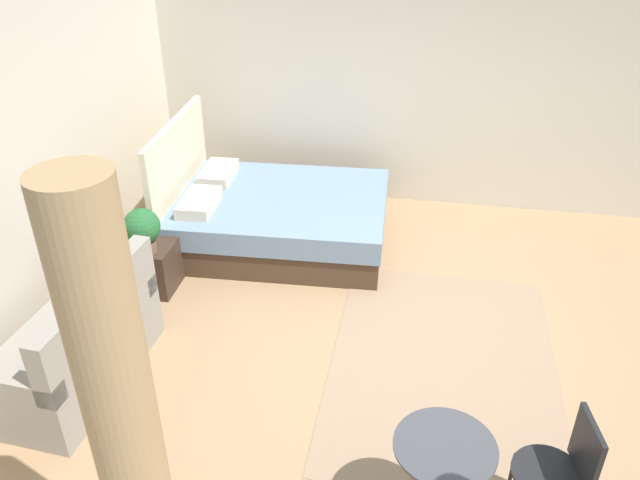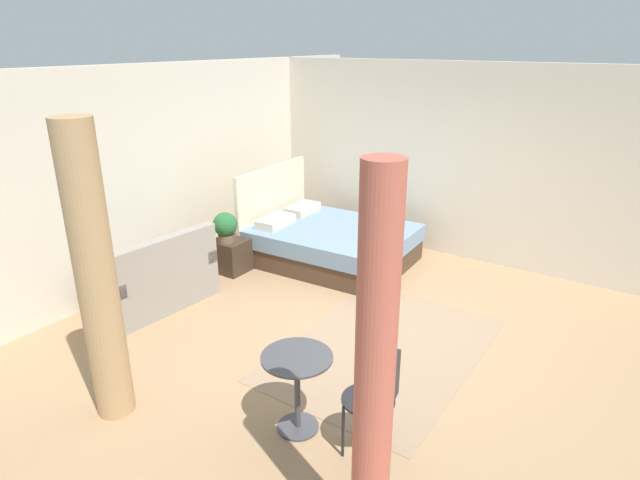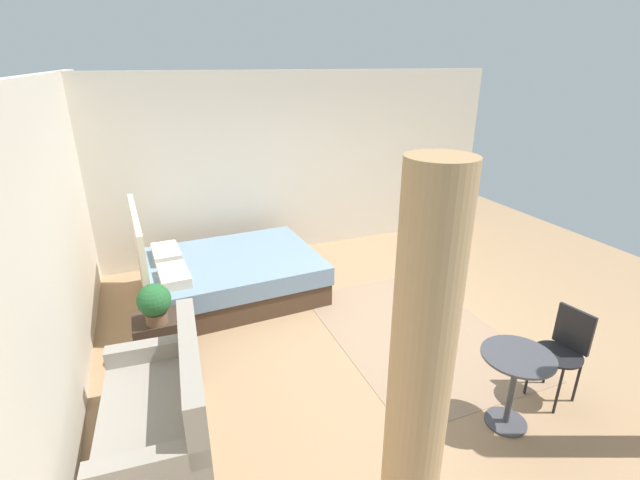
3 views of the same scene
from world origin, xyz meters
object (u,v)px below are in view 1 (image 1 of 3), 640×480
couch (77,348)px  potted_plant (142,229)px  nightstand (152,267)px  cafe_chair_near_window (564,466)px  balcony_table (442,472)px  bed (274,216)px

couch → potted_plant: bearing=-2.7°
nightstand → cafe_chair_near_window: bearing=-120.4°
potted_plant → balcony_table: potted_plant is taller
cafe_chair_near_window → couch: bearing=78.6°
couch → balcony_table: size_ratio=2.11×
bed → potted_plant: bed is taller
balcony_table → cafe_chair_near_window: bearing=-80.2°
potted_plant → cafe_chair_near_window: size_ratio=0.48×
couch → nightstand: couch is taller
couch → potted_plant: couch is taller
nightstand → cafe_chair_near_window: size_ratio=0.53×
balcony_table → cafe_chair_near_window: (0.12, -0.67, 0.05)m
balcony_table → nightstand: bearing=52.1°
potted_plant → cafe_chair_near_window: 3.83m
nightstand → cafe_chair_near_window: 3.90m
bed → balcony_table: bed is taller
potted_plant → cafe_chair_near_window: bearing=-119.3°
bed → cafe_chair_near_window: (-3.03, -2.44, 0.24)m
bed → nightstand: size_ratio=4.89×
bed → nightstand: bearing=139.0°
nightstand → balcony_table: (-2.09, -2.68, 0.25)m
bed → cafe_chair_near_window: 3.89m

